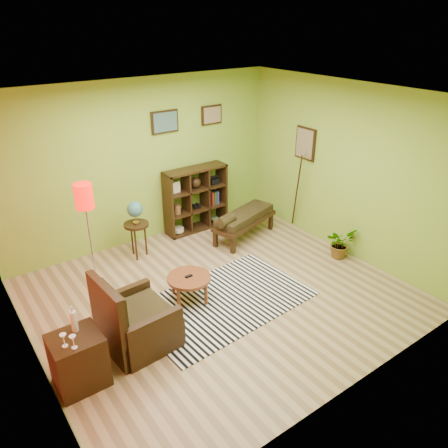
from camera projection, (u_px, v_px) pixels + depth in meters
ground at (220, 295)px, 6.34m from camera, size 5.00×5.00×0.00m
room_shell at (213, 179)px, 5.52m from camera, size 5.04×4.54×2.82m
zebra_rug at (223, 301)px, 6.19m from camera, size 2.51×1.63×0.01m
coffee_table at (189, 280)px, 6.11m from camera, size 0.61×0.61×0.40m
armchair at (134, 324)px, 5.27m from camera, size 0.88×0.88×1.00m
side_cabinet at (79, 360)px, 4.70m from camera, size 0.53×0.48×0.95m
floor_lamp at (85, 207)px, 5.81m from camera, size 0.25×0.25×1.69m
globe_table at (135, 216)px, 7.02m from camera, size 0.41×0.41×0.99m
cube_shelf at (197, 199)px, 8.05m from camera, size 1.20×0.35×1.20m
bench at (243, 218)px, 7.77m from camera, size 1.41×0.83×0.62m
potted_plant at (340, 246)px, 7.26m from camera, size 0.48×0.53×0.40m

